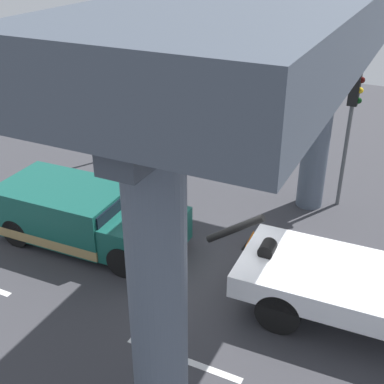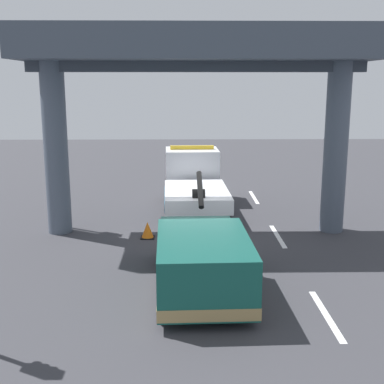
% 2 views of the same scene
% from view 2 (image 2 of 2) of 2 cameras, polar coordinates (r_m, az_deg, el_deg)
% --- Properties ---
extents(ground_plane, '(60.00, 40.00, 0.10)m').
position_cam_2_polar(ground_plane, '(17.37, 0.55, -5.24)').
color(ground_plane, '#38383D').
extents(lane_stripe_west, '(2.60, 0.16, 0.01)m').
position_cam_2_polar(lane_stripe_west, '(12.21, 14.98, -13.31)').
color(lane_stripe_west, silver).
rests_on(lane_stripe_west, ground).
extents(lane_stripe_mid, '(2.60, 0.16, 0.01)m').
position_cam_2_polar(lane_stripe_mid, '(17.65, 9.70, -4.96)').
color(lane_stripe_mid, silver).
rests_on(lane_stripe_mid, ground).
extents(lane_stripe_east, '(2.60, 0.16, 0.01)m').
position_cam_2_polar(lane_stripe_east, '(23.37, 7.03, -0.59)').
color(lane_stripe_east, silver).
rests_on(lane_stripe_east, ground).
extents(tow_truck_white, '(7.29, 2.58, 2.46)m').
position_cam_2_polar(tow_truck_white, '(21.07, 0.18, 1.42)').
color(tow_truck_white, white).
rests_on(tow_truck_white, ground).
extents(towed_van_green, '(5.26, 2.36, 1.58)m').
position_cam_2_polar(towed_van_green, '(12.82, 1.12, -7.84)').
color(towed_van_green, '#145147').
rests_on(towed_van_green, ground).
extents(overpass_structure, '(3.60, 11.66, 6.96)m').
position_cam_2_polar(overpass_structure, '(17.24, 0.53, 14.68)').
color(overpass_structure, '#4C5666').
rests_on(overpass_structure, ground).
extents(traffic_light_far, '(0.39, 0.32, 4.20)m').
position_cam_2_polar(traffic_light_far, '(18.81, -15.81, 5.36)').
color(traffic_light_far, '#515456').
rests_on(traffic_light_far, ground).
extents(traffic_cone_orange, '(0.47, 0.47, 0.56)m').
position_cam_2_polar(traffic_cone_orange, '(17.22, -5.07, -4.36)').
color(traffic_cone_orange, orange).
rests_on(traffic_cone_orange, ground).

